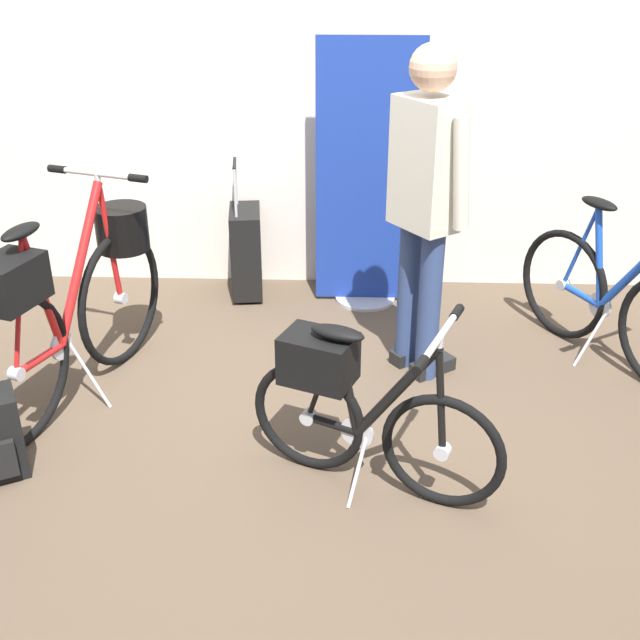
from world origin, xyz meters
name	(u,v)px	position (x,y,z in m)	size (l,w,h in m)	color
ground_plane	(283,461)	(0.00, 0.00, 0.00)	(6.52, 6.52, 0.00)	brown
back_wall	(304,27)	(0.00, 1.97, 1.53)	(6.52, 0.10, 3.07)	silver
floor_banner_stand	(368,192)	(0.38, 1.64, 0.68)	(0.60, 0.36, 1.53)	#B7B7BC
folding_bike_foreground	(356,403)	(0.31, -0.11, 0.37)	(1.00, 0.58, 0.76)	black
display_bike_left	(75,297)	(-1.00, 0.53, 0.51)	(0.61, 1.44, 1.04)	black
display_bike_right	(614,301)	(1.62, 0.93, 0.34)	(0.75, 1.13, 0.91)	black
visitor_near_wall	(425,198)	(0.62, 0.81, 0.91)	(0.39, 0.44, 1.61)	navy
rolling_suitcase	(246,251)	(-0.35, 1.70, 0.28)	(0.22, 0.38, 0.83)	black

